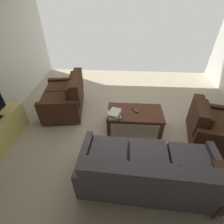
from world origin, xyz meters
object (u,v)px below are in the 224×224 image
loveseat_near (66,97)px  armchair_side (210,126)px  book_stack (114,114)px  sofa_main (148,172)px  tv_remote (135,111)px  coffee_table (135,115)px

loveseat_near → armchair_side: loveseat_near is taller
book_stack → sofa_main: bearing=115.7°
loveseat_near → tv_remote: (-1.60, 0.53, 0.08)m
sofa_main → coffee_table: sofa_main is taller
armchair_side → book_stack: 1.83m
loveseat_near → armchair_side: bearing=165.3°
coffee_table → book_stack: size_ratio=3.29×
loveseat_near → coffee_table: loveseat_near is taller
loveseat_near → armchair_side: 3.10m
armchair_side → tv_remote: armchair_side is taller
loveseat_near → coffee_table: bearing=160.7°
coffee_table → armchair_side: armchair_side is taller
loveseat_near → book_stack: loveseat_near is taller
sofa_main → armchair_side: bearing=-140.5°
coffee_table → armchair_side: (-1.41, 0.23, -0.04)m
armchair_side → book_stack: (1.82, -0.07, 0.16)m
sofa_main → tv_remote: sofa_main is taller
sofa_main → armchair_side: size_ratio=1.82×
book_stack → tv_remote: 0.46m
loveseat_near → sofa_main: bearing=133.1°
armchair_side → book_stack: armchair_side is taller
loveseat_near → coffee_table: size_ratio=1.16×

